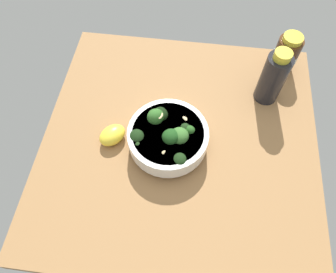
{
  "coord_description": "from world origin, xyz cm",
  "views": [
    {
      "loc": [
        1.81,
        -36.85,
        66.41
      ],
      "look_at": [
        -2.68,
        -1.84,
        4.0
      ],
      "focal_mm": 33.26,
      "sensor_mm": 36.0,
      "label": 1
    }
  ],
  "objects_px": {
    "bowl_of_broccoli": "(167,136)",
    "lemon_wedge": "(112,135)",
    "bottle_short": "(286,54)",
    "bottle_tall": "(273,78)"
  },
  "relations": [
    {
      "from": "bottle_tall",
      "to": "bowl_of_broccoli",
      "type": "bearing_deg",
      "value": -143.19
    },
    {
      "from": "bottle_tall",
      "to": "bottle_short",
      "type": "height_order",
      "value": "bottle_tall"
    },
    {
      "from": "bowl_of_broccoli",
      "to": "bottle_tall",
      "type": "height_order",
      "value": "bottle_tall"
    },
    {
      "from": "bowl_of_broccoli",
      "to": "bottle_short",
      "type": "relative_size",
      "value": 1.65
    },
    {
      "from": "bowl_of_broccoli",
      "to": "lemon_wedge",
      "type": "xyz_separation_m",
      "value": [
        -0.13,
        -0.0,
        -0.02
      ]
    },
    {
      "from": "lemon_wedge",
      "to": "bottle_short",
      "type": "height_order",
      "value": "bottle_short"
    },
    {
      "from": "lemon_wedge",
      "to": "bottle_tall",
      "type": "relative_size",
      "value": 0.42
    },
    {
      "from": "bowl_of_broccoli",
      "to": "lemon_wedge",
      "type": "height_order",
      "value": "bowl_of_broccoli"
    },
    {
      "from": "bottle_tall",
      "to": "bottle_short",
      "type": "xyz_separation_m",
      "value": [
        0.04,
        0.11,
        -0.02
      ]
    },
    {
      "from": "bowl_of_broccoli",
      "to": "bottle_short",
      "type": "bearing_deg",
      "value": 45.16
    }
  ]
}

